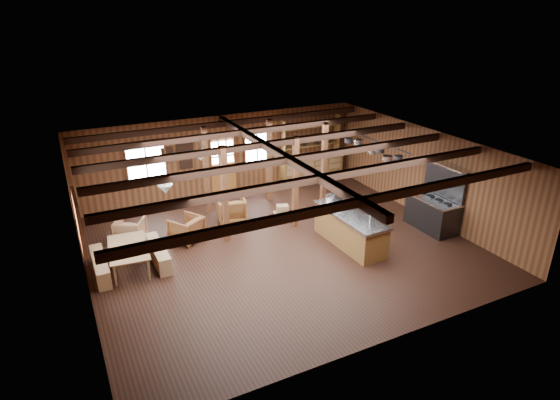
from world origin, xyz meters
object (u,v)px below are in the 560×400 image
armchair_a (187,229)px  armchair_c (130,230)px  kitchen_island (350,229)px  armchair_b (231,209)px  dining_table (131,257)px  commercial_range (435,208)px

armchair_a → armchair_c: size_ratio=1.05×
kitchen_island → armchair_b: 3.77m
dining_table → armchair_a: (1.69, 0.81, 0.07)m
armchair_b → armchair_c: bearing=10.7°
commercial_range → armchair_c: 8.88m
armchair_b → armchair_c: armchair_b is taller
commercial_range → armchair_b: (-5.25, 3.16, -0.26)m
dining_table → armchair_a: armchair_a is taller
commercial_range → dining_table: 8.72m
commercial_range → armchair_b: commercial_range is taller
armchair_b → armchair_c: 3.04m
armchair_a → armchair_b: size_ratio=0.93×
kitchen_island → commercial_range: bearing=-6.4°
armchair_c → kitchen_island: bearing=-179.2°
commercial_range → dining_table: bearing=168.9°
commercial_range → dining_table: (-8.55, 1.68, -0.35)m
kitchen_island → armchair_c: kitchen_island is taller
dining_table → armchair_c: bearing=-4.6°
kitchen_island → armchair_c: size_ratio=3.31×
armchair_a → armchair_b: bearing=170.5°
dining_table → armchair_a: size_ratio=2.11×
commercial_range → armchair_c: size_ratio=2.66×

